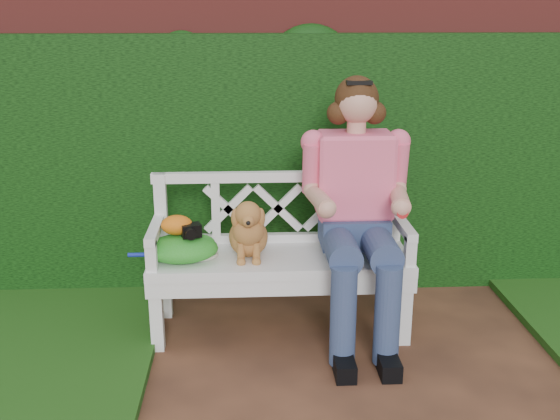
{
  "coord_description": "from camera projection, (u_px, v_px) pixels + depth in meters",
  "views": [
    {
      "loc": [
        -0.57,
        -2.52,
        1.85
      ],
      "look_at": [
        -0.38,
        1.04,
        0.75
      ],
      "focal_mm": 42.0,
      "sensor_mm": 36.0,
      "label": 1
    }
  ],
  "objects": [
    {
      "name": "brick_wall",
      "position": [
        330.0,
        123.0,
        4.46
      ],
      "size": [
        10.0,
        0.3,
        2.2
      ],
      "primitive_type": "cube",
      "color": "maroon",
      "rests_on": "ground"
    },
    {
      "name": "ivy_hedge",
      "position": [
        333.0,
        166.0,
        4.33
      ],
      "size": [
        10.0,
        0.18,
        1.7
      ],
      "primitive_type": "cube",
      "color": "#1B5A15",
      "rests_on": "ground"
    },
    {
      "name": "garden_bench",
      "position": [
        280.0,
        292.0,
        3.87
      ],
      "size": [
        1.63,
        0.76,
        0.48
      ],
      "primitive_type": null,
      "rotation": [
        0.0,
        0.0,
        -0.11
      ],
      "color": "white",
      "rests_on": "ground"
    },
    {
      "name": "seated_woman",
      "position": [
        355.0,
        208.0,
        3.72
      ],
      "size": [
        0.78,
        0.96,
        1.52
      ],
      "primitive_type": null,
      "rotation": [
        0.0,
        0.0,
        -0.18
      ],
      "color": "#D23D5C",
      "rests_on": "ground"
    },
    {
      "name": "dog",
      "position": [
        248.0,
        227.0,
        3.71
      ],
      "size": [
        0.31,
        0.38,
        0.36
      ],
      "primitive_type": null,
      "rotation": [
        0.0,
        0.0,
        -0.25
      ],
      "color": "#B87837",
      "rests_on": "garden_bench"
    },
    {
      "name": "tennis_racket",
      "position": [
        189.0,
        254.0,
        3.77
      ],
      "size": [
        0.56,
        0.29,
        0.03
      ],
      "primitive_type": null,
      "rotation": [
        0.0,
        0.0,
        -0.13
      ],
      "color": "silver",
      "rests_on": "garden_bench"
    },
    {
      "name": "green_bag",
      "position": [
        182.0,
        248.0,
        3.7
      ],
      "size": [
        0.45,
        0.37,
        0.14
      ],
      "primitive_type": null,
      "rotation": [
        0.0,
        0.0,
        -0.13
      ],
      "color": "green",
      "rests_on": "garden_bench"
    },
    {
      "name": "camera_item",
      "position": [
        191.0,
        230.0,
        3.67
      ],
      "size": [
        0.13,
        0.11,
        0.07
      ],
      "primitive_type": "cube",
      "rotation": [
        0.0,
        0.0,
        0.29
      ],
      "color": "black",
      "rests_on": "green_bag"
    },
    {
      "name": "baseball_glove",
      "position": [
        177.0,
        225.0,
        3.69
      ],
      "size": [
        0.22,
        0.19,
        0.11
      ],
      "primitive_type": "ellipsoid",
      "rotation": [
        0.0,
        0.0,
        -0.38
      ],
      "color": "#D36512",
      "rests_on": "green_bag"
    }
  ]
}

